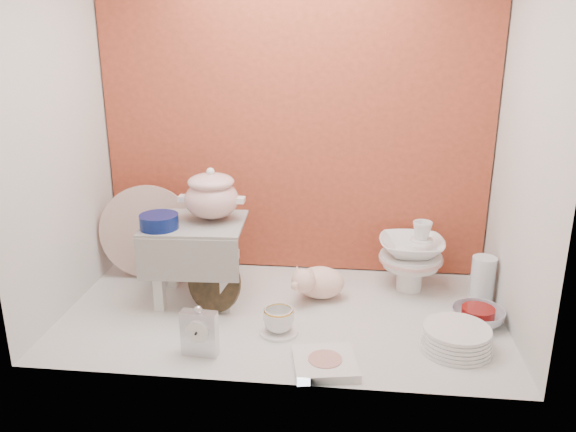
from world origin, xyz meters
The scene contains 17 objects.
ground centered at (0.00, 0.00, 0.00)m, with size 1.80×1.80×0.00m, color silver.
niche_shell centered at (0.00, 0.18, 0.93)m, with size 1.86×1.03×1.53m.
step_stool centered at (-0.38, 0.10, 0.18)m, with size 0.41×0.35×0.35m, color silver, non-canonical shape.
soup_tureen centered at (-0.32, 0.13, 0.47)m, with size 0.27×0.27×0.23m, color white, non-canonical shape.
cobalt_bowl centered at (-0.50, 0.00, 0.38)m, with size 0.16×0.16×0.06m, color #0B1855.
floral_platter centered at (-0.67, 0.30, 0.22)m, with size 0.44×0.05×0.44m, color white, non-canonical shape.
blue_white_vase centered at (-0.57, 0.34, 0.13)m, with size 0.26×0.26×0.27m, color white.
lacquer_tray centered at (-0.29, 0.00, 0.13)m, with size 0.26×0.08×0.25m, color black, non-canonical shape.
mantel_clock centered at (-0.26, -0.35, 0.10)m, with size 0.13×0.05×0.19m, color silver.
plush_pig centered at (0.15, 0.15, 0.08)m, with size 0.27×0.18×0.16m, color beige.
teacup_saucer centered at (0.00, -0.17, 0.01)m, with size 0.15×0.15×0.01m, color white.
gold_rim_teacup centered at (0.00, -0.17, 0.06)m, with size 0.12×0.12×0.10m, color white.
lattice_dish centered at (0.20, -0.38, 0.02)m, with size 0.22×0.22×0.03m, color white.
dinner_plate_stack centered at (0.67, -0.21, 0.04)m, with size 0.27×0.27×0.09m, color white.
crystal_bowl centered at (0.79, -0.01, 0.03)m, with size 0.21×0.21×0.07m, color silver.
clear_glass_vase centered at (0.84, 0.20, 0.10)m, with size 0.10×0.10×0.21m, color silver.
porcelain_tower centered at (0.54, 0.29, 0.16)m, with size 0.29×0.29×0.33m, color white, non-canonical shape.
Camera 1 is at (0.26, -2.16, 1.15)m, focal length 36.41 mm.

